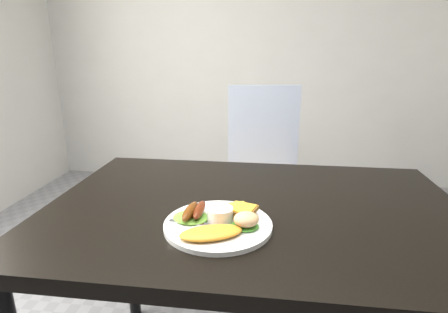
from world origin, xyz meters
TOP-DOWN VIEW (x-y plane):
  - room_back_panel at (0.00, 2.25)m, footprint 4.00×0.04m
  - dining_table at (0.00, 0.00)m, footprint 1.20×0.80m
  - dining_chair at (0.00, 1.04)m, footprint 0.50×0.50m
  - person at (0.35, 0.82)m, footprint 0.53×0.43m
  - plate at (-0.08, -0.15)m, footprint 0.28×0.28m
  - lettuce_left at (-0.16, -0.13)m, footprint 0.11×0.10m
  - lettuce_right at (-0.02, -0.16)m, footprint 0.08×0.07m
  - omelette at (-0.09, -0.22)m, footprint 0.17×0.12m
  - sausage_a at (-0.16, -0.13)m, footprint 0.04×0.11m
  - sausage_b at (-0.14, -0.12)m, footprint 0.03×0.10m
  - ramekin at (-0.08, -0.14)m, footprint 0.08×0.08m
  - toast_a at (-0.05, -0.09)m, footprint 0.10×0.10m
  - toast_b at (-0.03, -0.11)m, footprint 0.09×0.09m
  - potato_salad at (-0.01, -0.16)m, footprint 0.08×0.08m
  - fork at (-0.13, -0.16)m, footprint 0.17×0.03m

SIDE VIEW (x-z plane):
  - dining_chair at x=0.00m, z-range 0.42..0.48m
  - person at x=0.35m, z-range 0.00..1.29m
  - dining_table at x=0.00m, z-range 0.71..0.75m
  - plate at x=-0.08m, z-range 0.75..0.76m
  - fork at x=-0.13m, z-range 0.76..0.77m
  - lettuce_right at x=-0.02m, z-range 0.76..0.77m
  - lettuce_left at x=-0.16m, z-range 0.76..0.77m
  - toast_a at x=-0.05m, z-range 0.76..0.78m
  - omelette at x=-0.09m, z-range 0.76..0.78m
  - ramekin at x=-0.08m, z-range 0.76..0.80m
  - toast_b at x=-0.03m, z-range 0.78..0.79m
  - sausage_a at x=-0.16m, z-range 0.77..0.80m
  - sausage_b at x=-0.14m, z-range 0.77..0.80m
  - potato_salad at x=-0.01m, z-range 0.77..0.80m
  - room_back_panel at x=0.00m, z-range 0.00..2.70m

